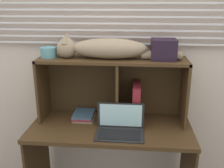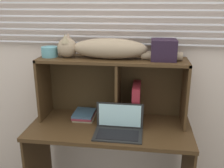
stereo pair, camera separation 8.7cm
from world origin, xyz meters
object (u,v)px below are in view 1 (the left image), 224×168
(book_stack, at_px, (84,115))
(storage_box, at_px, (163,49))
(binder_upright, at_px, (136,102))
(laptop, at_px, (120,127))
(cat, at_px, (104,49))
(small_basket, at_px, (49,52))

(book_stack, bearing_deg, storage_box, -0.12)
(binder_upright, distance_m, storage_box, 0.47)
(laptop, bearing_deg, binder_upright, 62.94)
(laptop, xyz_separation_m, storage_box, (0.30, 0.22, 0.54))
(book_stack, xyz_separation_m, storage_box, (0.62, -0.00, 0.56))
(cat, distance_m, small_basket, 0.44)
(cat, bearing_deg, small_basket, 180.00)
(laptop, relative_size, book_stack, 1.62)
(laptop, distance_m, storage_box, 0.66)
(book_stack, bearing_deg, laptop, -35.69)
(binder_upright, bearing_deg, laptop, -117.06)
(cat, relative_size, storage_box, 5.15)
(storage_box, bearing_deg, small_basket, 180.00)
(cat, relative_size, laptop, 2.70)
(laptop, bearing_deg, storage_box, 36.41)
(laptop, height_order, small_basket, small_basket)
(laptop, height_order, binder_upright, binder_upright)
(cat, xyz_separation_m, storage_box, (0.44, 0.00, 0.00))
(laptop, height_order, book_stack, laptop)
(binder_upright, xyz_separation_m, small_basket, (-0.69, 0.00, 0.39))
(binder_upright, bearing_deg, cat, 180.00)
(laptop, height_order, storage_box, storage_box)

